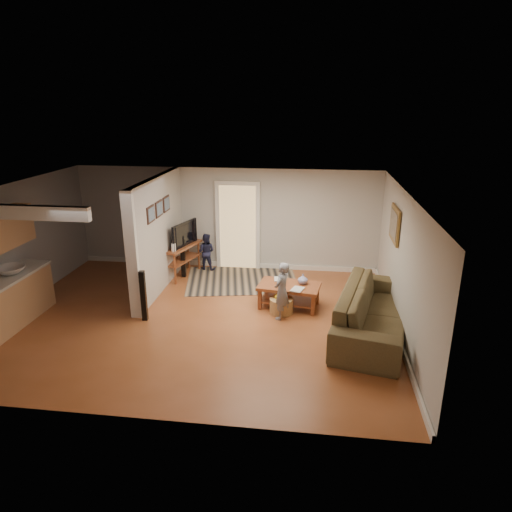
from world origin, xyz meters
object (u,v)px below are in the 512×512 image
(child, at_px, (281,318))
(toddler, at_px, (207,269))
(tv_console, at_px, (181,248))
(toy_basket, at_px, (281,305))
(speaker_right, at_px, (183,257))
(coffee_table, at_px, (290,289))
(sofa, at_px, (372,332))
(speaker_left, at_px, (143,296))

(child, distance_m, toddler, 3.24)
(tv_console, relative_size, toy_basket, 2.79)
(speaker_right, bearing_deg, toddler, 47.94)
(tv_console, bearing_deg, coffee_table, -11.46)
(sofa, xyz_separation_m, speaker_right, (-4.20, 2.28, 0.51))
(tv_console, distance_m, child, 3.29)
(coffee_table, height_order, tv_console, tv_console)
(child, bearing_deg, sofa, 102.59)
(toddler, bearing_deg, speaker_right, 59.29)
(speaker_right, distance_m, toy_basket, 3.01)
(coffee_table, relative_size, speaker_left, 1.31)
(tv_console, xyz_separation_m, child, (2.54, -1.98, -0.70))
(toddler, bearing_deg, sofa, 148.91)
(tv_console, distance_m, speaker_right, 0.21)
(coffee_table, distance_m, speaker_right, 2.96)
(sofa, height_order, child, child)
(speaker_right, relative_size, toddler, 1.10)
(tv_console, height_order, speaker_right, tv_console)
(child, bearing_deg, coffee_table, -168.49)
(speaker_right, height_order, toddler, speaker_right)
(speaker_left, xyz_separation_m, speaker_right, (0.10, 2.33, 0.01))
(tv_console, distance_m, toddler, 0.99)
(toddler, bearing_deg, tv_console, 53.37)
(tv_console, xyz_separation_m, speaker_right, (0.04, -0.06, -0.19))
(tv_console, bearing_deg, speaker_left, -74.94)
(coffee_table, xyz_separation_m, toy_basket, (-0.15, -0.32, -0.20))
(coffee_table, bearing_deg, tv_console, 152.02)
(coffee_table, xyz_separation_m, toddler, (-2.20, 1.93, -0.37))
(sofa, relative_size, coffee_table, 2.21)
(speaker_left, relative_size, toddler, 1.08)
(child, bearing_deg, tv_console, -103.29)
(speaker_left, bearing_deg, toddler, 73.67)
(speaker_left, bearing_deg, tv_console, 82.58)
(sofa, xyz_separation_m, toddler, (-3.77, 2.85, 0.00))
(speaker_right, bearing_deg, speaker_left, -97.95)
(coffee_table, bearing_deg, speaker_left, -160.43)
(toy_basket, distance_m, child, 0.29)
(child, xyz_separation_m, toddler, (-2.07, 2.49, 0.00))
(sofa, relative_size, toddler, 3.11)
(speaker_left, distance_m, child, 2.68)
(tv_console, xyz_separation_m, toddler, (0.47, 0.51, -0.70))
(coffee_table, bearing_deg, toy_basket, -114.77)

